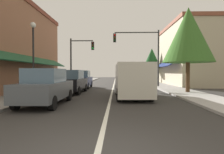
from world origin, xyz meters
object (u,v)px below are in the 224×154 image
at_px(parked_car_second_left, 72,82).
at_px(parked_car_third_left, 82,79).
at_px(traffic_signal_left_corner, 79,55).
at_px(tree_right_near, 188,35).
at_px(parked_car_nearest_left, 46,87).
at_px(tree_right_far, 152,58).
at_px(traffic_signal_mast_arm, 143,49).
at_px(street_lamp_left_near, 33,47).
at_px(van_in_lane, 132,79).

distance_m(parked_car_second_left, parked_car_third_left, 4.42).
bearing_deg(traffic_signal_left_corner, tree_right_near, -34.65).
xyz_separation_m(parked_car_nearest_left, tree_right_far, (8.74, 19.02, 2.82)).
bearing_deg(traffic_signal_mast_arm, parked_car_second_left, -137.88).
bearing_deg(parked_car_second_left, parked_car_nearest_left, -89.32).
relative_size(parked_car_second_left, street_lamp_left_near, 0.84).
distance_m(parked_car_third_left, street_lamp_left_near, 7.14).
relative_size(van_in_lane, traffic_signal_mast_arm, 0.86).
height_order(parked_car_nearest_left, van_in_lane, van_in_lane).
distance_m(tree_right_near, tree_right_far, 13.95).
bearing_deg(street_lamp_left_near, tree_right_far, 55.88).
relative_size(traffic_signal_left_corner, tree_right_far, 1.04).
bearing_deg(parked_car_second_left, parked_car_third_left, 91.91).
distance_m(parked_car_nearest_left, traffic_signal_mast_arm, 12.91).
height_order(traffic_signal_mast_arm, tree_right_near, tree_right_near).
relative_size(tree_right_near, tree_right_far, 1.24).
xyz_separation_m(parked_car_nearest_left, parked_car_second_left, (0.01, 5.14, 0.00)).
xyz_separation_m(parked_car_third_left, tree_right_near, (8.88, -4.46, 3.50)).
bearing_deg(tree_right_far, traffic_signal_left_corner, -142.73).
height_order(traffic_signal_mast_arm, traffic_signal_left_corner, traffic_signal_mast_arm).
bearing_deg(parked_car_second_left, tree_right_far, 58.67).
bearing_deg(traffic_signal_mast_arm, tree_right_near, -66.12).
bearing_deg(street_lamp_left_near, parked_car_third_left, 73.04).
distance_m(parked_car_nearest_left, street_lamp_left_near, 4.43).
relative_size(street_lamp_left_near, tree_right_far, 0.94).
distance_m(parked_car_second_left, traffic_signal_left_corner, 7.17).
bearing_deg(van_in_lane, tree_right_far, 73.42).
relative_size(parked_car_second_left, traffic_signal_left_corner, 0.76).
relative_size(traffic_signal_mast_arm, tree_right_near, 0.94).
bearing_deg(parked_car_nearest_left, tree_right_near, 29.46).
relative_size(parked_car_second_left, parked_car_third_left, 1.00).
bearing_deg(tree_right_far, traffic_signal_mast_arm, -106.68).
distance_m(parked_car_nearest_left, tree_right_far, 21.12).
xyz_separation_m(van_in_lane, street_lamp_left_near, (-6.46, 0.34, 2.13)).
height_order(traffic_signal_mast_arm, street_lamp_left_near, traffic_signal_mast_arm).
xyz_separation_m(van_in_lane, tree_right_near, (4.38, 2.31, 3.23)).
relative_size(parked_car_second_left, van_in_lane, 0.79).
bearing_deg(traffic_signal_mast_arm, tree_right_far, 73.32).
height_order(parked_car_nearest_left, traffic_signal_mast_arm, traffic_signal_mast_arm).
bearing_deg(parked_car_third_left, traffic_signal_mast_arm, 10.08).
bearing_deg(tree_right_near, traffic_signal_left_corner, 145.35).
xyz_separation_m(parked_car_third_left, traffic_signal_left_corner, (-0.75, 2.19, 2.66)).
height_order(parked_car_nearest_left, street_lamp_left_near, street_lamp_left_near).
bearing_deg(tree_right_near, parked_car_second_left, 179.68).
distance_m(traffic_signal_mast_arm, tree_right_near, 6.25).
relative_size(parked_car_nearest_left, van_in_lane, 0.79).
height_order(traffic_signal_left_corner, street_lamp_left_near, traffic_signal_left_corner).
bearing_deg(tree_right_near, traffic_signal_mast_arm, 113.88).
relative_size(parked_car_second_left, traffic_signal_mast_arm, 0.68).
relative_size(van_in_lane, traffic_signal_left_corner, 0.97).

